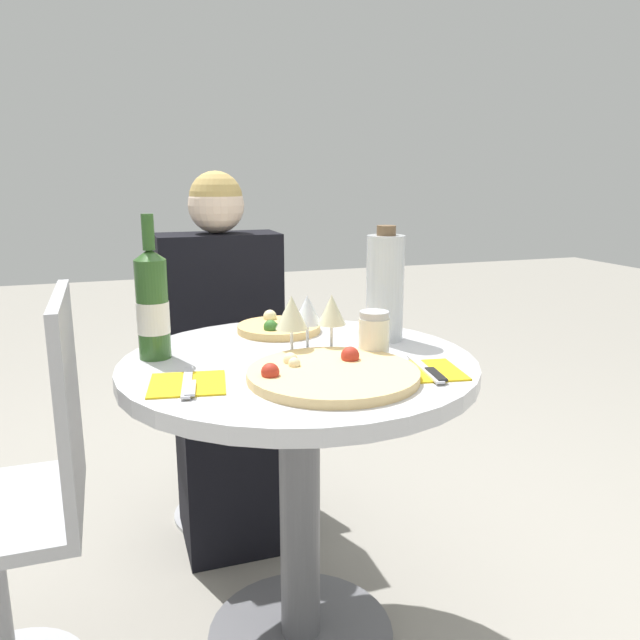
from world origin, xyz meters
TOP-DOWN VIEW (x-y plane):
  - ground_plane at (0.00, 0.00)m, footprint 12.00×12.00m
  - dining_table at (0.00, 0.00)m, footprint 0.81×0.81m
  - chair_behind_diner at (-0.06, 0.73)m, footprint 0.40×0.40m
  - seated_diner at (-0.06, 0.59)m, footprint 0.38×0.40m
  - chair_empty_side at (-0.62, 0.07)m, footprint 0.40×0.40m
  - pizza_large at (0.02, -0.16)m, footprint 0.36×0.36m
  - pizza_small_far at (0.03, 0.27)m, footprint 0.22×0.22m
  - wine_bottle at (-0.31, 0.12)m, footprint 0.07×0.07m
  - tall_carafe at (0.26, 0.10)m, footprint 0.09×0.09m
  - sugar_shaker at (0.17, -0.03)m, footprint 0.07×0.07m
  - wine_glass_front_left at (-0.01, 0.02)m, footprint 0.07×0.07m
  - wine_glass_front_right at (0.09, 0.02)m, footprint 0.07×0.07m
  - wine_glass_center at (0.04, 0.06)m, footprint 0.07×0.07m
  - place_setting_left at (-0.26, -0.11)m, footprint 0.17×0.19m
  - place_setting_right at (0.23, -0.18)m, footprint 0.17×0.19m

SIDE VIEW (x-z plane):
  - ground_plane at x=0.00m, z-range 0.00..0.00m
  - chair_behind_diner at x=-0.06m, z-range -0.01..0.90m
  - chair_empty_side at x=-0.62m, z-range -0.01..0.90m
  - seated_diner at x=-0.06m, z-range -0.07..1.10m
  - dining_table at x=0.00m, z-range 0.18..0.92m
  - place_setting_left at x=-0.26m, z-range 0.74..0.75m
  - place_setting_right at x=0.23m, z-range 0.74..0.75m
  - pizza_large at x=0.02m, z-range 0.73..0.78m
  - pizza_small_far at x=0.03m, z-range 0.73..0.78m
  - sugar_shaker at x=0.17m, z-range 0.74..0.85m
  - wine_glass_center at x=0.04m, z-range 0.77..0.91m
  - wine_glass_front_right at x=0.09m, z-range 0.77..0.91m
  - wine_glass_front_left at x=-0.01m, z-range 0.77..0.92m
  - wine_bottle at x=-0.31m, z-range 0.70..1.03m
  - tall_carafe at x=0.26m, z-range 0.73..1.02m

